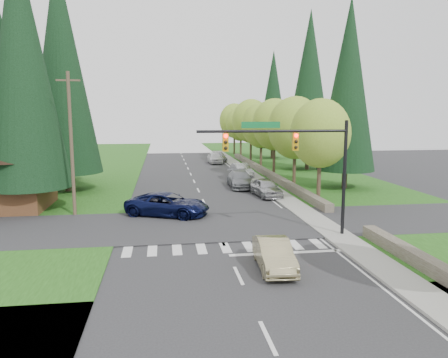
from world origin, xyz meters
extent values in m
plane|color=#28282B|center=(0.00, 0.00, 0.00)|extent=(120.00, 120.00, 0.00)
cube|color=#1E4A13|center=(13.00, 20.00, 0.03)|extent=(14.00, 110.00, 0.06)
cube|color=#1E4A13|center=(-13.00, 20.00, 0.03)|extent=(14.00, 110.00, 0.06)
cube|color=#28282B|center=(0.00, 8.00, 0.00)|extent=(120.00, 8.00, 0.10)
cube|color=gray|center=(6.90, 22.00, 0.07)|extent=(1.80, 80.00, 0.13)
cube|color=gray|center=(6.05, 22.00, 0.07)|extent=(0.20, 80.00, 0.13)
cube|color=#4C4438|center=(8.60, -3.00, 0.35)|extent=(0.70, 14.00, 0.70)
cube|color=#4C4438|center=(8.60, 30.00, 0.35)|extent=(0.70, 40.00, 0.70)
cylinder|color=black|center=(7.20, 4.50, 3.40)|extent=(0.20, 0.20, 6.80)
cylinder|color=black|center=(2.90, 4.50, 6.20)|extent=(8.60, 0.16, 0.16)
cube|color=#0C662D|center=(2.20, 4.55, 6.55)|extent=(2.20, 0.04, 0.35)
cube|color=#BF8C0C|center=(4.20, 4.50, 5.60)|extent=(0.32, 0.24, 1.00)
sphere|color=#FF0C05|center=(4.20, 4.36, 5.95)|extent=(0.22, 0.22, 0.22)
cube|color=#BF8C0C|center=(0.20, 4.50, 5.60)|extent=(0.32, 0.24, 1.00)
sphere|color=#FF0C05|center=(0.20, 4.36, 5.95)|extent=(0.22, 0.22, 0.22)
cube|color=#4C2D19|center=(-15.00, 15.00, 1.60)|extent=(6.00, 6.00, 3.20)
cube|color=black|center=(-15.00, 15.00, 3.55)|extent=(6.60, 6.60, 0.70)
cone|color=black|center=(-15.00, 15.00, 4.60)|extent=(8.40, 8.40, 1.60)
cylinder|color=#473828|center=(-9.50, 12.00, 5.00)|extent=(0.24, 0.24, 10.00)
cube|color=#473828|center=(-9.50, 12.00, 9.40)|extent=(1.60, 0.10, 0.12)
cylinder|color=#38281C|center=(9.20, 14.00, 2.38)|extent=(0.32, 0.32, 4.76)
ellipsoid|color=olive|center=(9.20, 14.00, 5.61)|extent=(4.80, 4.80, 5.52)
cylinder|color=#38281C|center=(9.30, 21.00, 2.46)|extent=(0.32, 0.32, 4.93)
ellipsoid|color=olive|center=(9.30, 21.00, 5.81)|extent=(5.20, 5.20, 5.98)
cylinder|color=#38281C|center=(9.10, 28.00, 2.52)|extent=(0.32, 0.32, 5.04)
ellipsoid|color=olive|center=(9.10, 28.00, 5.94)|extent=(5.00, 5.00, 5.75)
cylinder|color=#38281C|center=(9.20, 35.00, 2.41)|extent=(0.32, 0.32, 4.82)
ellipsoid|color=olive|center=(9.20, 35.00, 5.68)|extent=(5.00, 5.00, 5.75)
cylinder|color=#38281C|center=(9.30, 42.00, 2.58)|extent=(0.32, 0.32, 5.15)
ellipsoid|color=olive|center=(9.30, 42.00, 6.07)|extent=(5.40, 5.40, 6.21)
cylinder|color=#38281C|center=(9.10, 49.00, 2.35)|extent=(0.32, 0.32, 4.70)
ellipsoid|color=olive|center=(9.10, 49.00, 5.54)|extent=(4.80, 4.80, 5.52)
cylinder|color=#38281C|center=(9.20, 56.00, 2.49)|extent=(0.32, 0.32, 4.98)
ellipsoid|color=olive|center=(9.20, 56.00, 5.87)|extent=(5.20, 5.20, 5.98)
cylinder|color=#38281C|center=(-13.00, 14.00, 1.00)|extent=(0.50, 0.50, 2.00)
cone|color=black|center=(-13.00, 14.00, 10.80)|extent=(6.12, 6.12, 18.00)
cylinder|color=#38281C|center=(-16.00, 18.00, 1.00)|extent=(0.50, 0.50, 2.00)
cylinder|color=#38281C|center=(-12.00, 22.00, 1.00)|extent=(0.50, 0.50, 2.00)
cone|color=black|center=(-12.00, 22.00, 11.30)|extent=(6.46, 6.46, 19.00)
cylinder|color=#38281C|center=(-14.00, 28.00, 1.00)|extent=(0.50, 0.50, 2.00)
cone|color=black|center=(-14.00, 28.00, 10.30)|extent=(5.78, 5.78, 17.00)
cylinder|color=#38281C|center=(14.00, 20.00, 1.00)|extent=(0.50, 0.50, 2.00)
cone|color=black|center=(14.00, 20.00, 9.80)|extent=(5.44, 5.44, 16.00)
cylinder|color=#38281C|center=(15.00, 34.00, 1.00)|extent=(0.50, 0.50, 2.00)
cone|color=black|center=(15.00, 34.00, 10.80)|extent=(6.12, 6.12, 18.00)
cylinder|color=#38281C|center=(14.00, 48.00, 1.00)|extent=(0.50, 0.50, 2.00)
cone|color=black|center=(14.00, 48.00, 9.30)|extent=(5.10, 5.10, 15.00)
imported|color=tan|center=(1.79, -0.36, 0.70)|extent=(1.72, 4.30, 1.39)
imported|color=#0A1036|center=(-2.97, 11.00, 0.82)|extent=(6.48, 4.86, 1.64)
imported|color=#A8A8AC|center=(5.60, 17.15, 0.79)|extent=(2.35, 4.80, 1.58)
imported|color=gray|center=(4.20, 22.00, 0.79)|extent=(2.31, 5.47, 1.57)
imported|color=#B5B5BA|center=(5.60, 29.00, 0.76)|extent=(2.10, 4.77, 1.52)
imported|color=silver|center=(4.20, 42.87, 0.80)|extent=(1.99, 4.74, 1.60)
imported|color=#A0A1A5|center=(5.21, 45.36, 0.65)|extent=(1.95, 4.56, 1.31)
camera|label=1|loc=(-3.25, -19.38, 7.21)|focal=35.00mm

